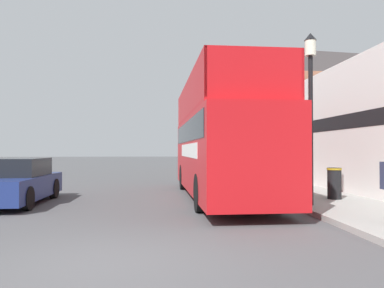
{
  "coord_description": "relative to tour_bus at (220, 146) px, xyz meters",
  "views": [
    {
      "loc": [
        0.87,
        -5.81,
        1.74
      ],
      "look_at": [
        1.95,
        6.81,
        1.94
      ],
      "focal_mm": 35.0,
      "sensor_mm": 36.0,
      "label": 1
    }
  ],
  "objects": [
    {
      "name": "brick_terrace_rear",
      "position": [
        7.75,
        13.27,
        2.71
      ],
      "size": [
        6.0,
        16.3,
        9.18
      ],
      "color": "#9E664C",
      "rests_on": "ground_plane"
    },
    {
      "name": "tour_bus",
      "position": [
        0.0,
        0.0,
        0.0
      ],
      "size": [
        2.61,
        10.2,
        4.2
      ],
      "rotation": [
        0.0,
        0.0,
        0.02
      ],
      "color": "red",
      "rests_on": "ground_plane"
    },
    {
      "name": "ground_plane",
      "position": [
        -3.05,
        13.32,
        -1.88
      ],
      "size": [
        144.0,
        144.0,
        0.0
      ],
      "primitive_type": "plane",
      "color": "#4C4C4F"
    },
    {
      "name": "sidewalk",
      "position": [
        3.28,
        10.32,
        -1.81
      ],
      "size": [
        2.94,
        108.0,
        0.14
      ],
      "color": "#999993",
      "rests_on": "ground_plane"
    },
    {
      "name": "lamp_post_nearest",
      "position": [
        2.21,
        -2.94,
        1.7
      ],
      "size": [
        0.35,
        0.35,
        5.02
      ],
      "color": "black",
      "rests_on": "sidewalk"
    },
    {
      "name": "lamp_post_second",
      "position": [
        2.38,
        4.7,
        1.82
      ],
      "size": [
        0.35,
        0.35,
        5.22
      ],
      "color": "black",
      "rests_on": "sidewalk"
    },
    {
      "name": "parked_car_ahead_of_bus",
      "position": [
        0.72,
        7.09,
        -1.21
      ],
      "size": [
        1.84,
        4.45,
        1.4
      ],
      "rotation": [
        0.0,
        0.0,
        -0.03
      ],
      "color": "#9E9EA3",
      "rests_on": "ground_plane"
    },
    {
      "name": "parked_car_far_side",
      "position": [
        -6.73,
        -0.98,
        -1.19
      ],
      "size": [
        1.76,
        4.52,
        1.47
      ],
      "rotation": [
        0.0,
        0.0,
        3.15
      ],
      "color": "navy",
      "rests_on": "ground_plane"
    },
    {
      "name": "litter_bin",
      "position": [
        3.51,
        -1.7,
        -1.2
      ],
      "size": [
        0.48,
        0.48,
        1.02
      ],
      "color": "black",
      "rests_on": "sidewalk"
    }
  ]
}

